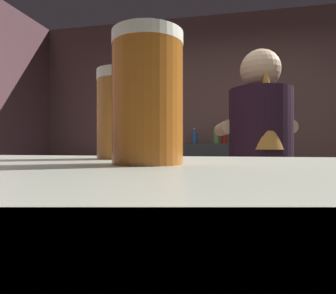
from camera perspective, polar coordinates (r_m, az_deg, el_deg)
name	(u,v)px	position (r m, az deg, el deg)	size (l,w,h in m)	color
wall_back	(242,127)	(3.62, 14.25, 3.84)	(5.20, 0.10, 2.70)	brown
prep_counter	(304,244)	(2.29, 24.92, -16.79)	(2.10, 0.60, 0.90)	brown
back_shelf	(220,195)	(3.37, 10.18, -9.14)	(0.76, 0.36, 1.15)	#343739
mini_fridge	(70,199)	(3.72, -18.48, -9.66)	(0.70, 0.58, 0.97)	white
bartender	(261,176)	(1.70, 17.58, -5.34)	(0.47, 0.54, 1.65)	#2F3334
mixing_bowl	(206,173)	(2.19, 7.42, -4.95)	(0.17, 0.17, 0.05)	silver
chefs_knife	(298,178)	(2.14, 24.01, -5.60)	(0.24, 0.03, 0.01)	silver
pint_glass_near	(148,99)	(0.35, -3.98, 9.34)	(0.08, 0.08, 0.15)	#B7611F
pint_glass_far	(120,115)	(0.51, -9.25, 6.23)	(0.08, 0.08, 0.15)	#BE7533
bottle_vinegar	(216,136)	(3.27, 9.37, 2.06)	(0.07, 0.07, 0.21)	#56813B
bottle_hot_sauce	(194,138)	(3.44, 5.18, 1.80)	(0.07, 0.07, 0.18)	#2E5990
bottle_soy	(224,136)	(3.35, 10.87, 2.07)	(0.06, 0.06, 0.22)	red
bottle_olive_oil	(238,137)	(3.23, 13.44, 1.87)	(0.07, 0.07, 0.18)	red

